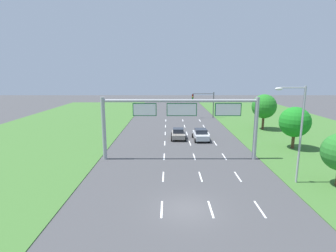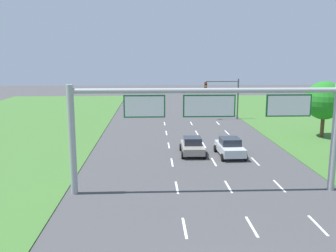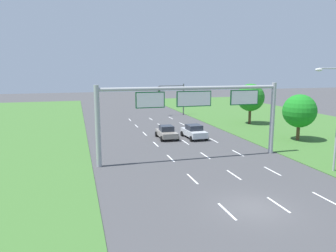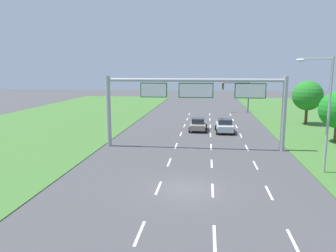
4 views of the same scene
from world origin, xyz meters
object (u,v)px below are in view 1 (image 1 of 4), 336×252
at_px(car_near_red, 201,135).
at_px(sign_gantry, 182,116).
at_px(car_lead_silver, 178,134).
at_px(roadside_tree_mid, 295,122).
at_px(roadside_tree_far, 264,106).
at_px(street_lamp, 297,127).
at_px(traffic_light_mast, 205,100).

xyz_separation_m(car_near_red, sign_gantry, (-3.27, -8.62, 4.14)).
height_order(car_lead_silver, roadside_tree_mid, roadside_tree_mid).
xyz_separation_m(roadside_tree_mid, roadside_tree_far, (0.27, 11.61, 0.55)).
height_order(street_lamp, roadside_tree_far, street_lamp).
bearing_deg(roadside_tree_far, roadside_tree_mid, -91.31).
bearing_deg(car_lead_silver, roadside_tree_far, 24.63).
xyz_separation_m(car_lead_silver, street_lamp, (9.42, -15.95, 4.32)).
bearing_deg(roadside_tree_mid, roadside_tree_far, 88.69).
relative_size(traffic_light_mast, roadside_tree_far, 0.92).
distance_m(traffic_light_mast, roadside_tree_far, 14.76).
relative_size(sign_gantry, roadside_tree_mid, 3.19).
height_order(car_near_red, street_lamp, street_lamp).
distance_m(car_lead_silver, street_lamp, 19.02).
height_order(roadside_tree_mid, roadside_tree_far, roadside_tree_far).
bearing_deg(car_near_red, roadside_tree_far, 30.29).
bearing_deg(car_near_red, street_lamp, -69.47).
height_order(car_lead_silver, roadside_tree_far, roadside_tree_far).
relative_size(traffic_light_mast, street_lamp, 0.66).
distance_m(car_lead_silver, sign_gantry, 10.25).
bearing_deg(roadside_tree_mid, street_lamp, -115.25).
distance_m(car_near_red, roadside_tree_far, 13.98).
distance_m(traffic_light_mast, roadside_tree_mid, 25.09).
height_order(car_near_red, car_lead_silver, car_near_red).
bearing_deg(sign_gantry, traffic_light_mast, 77.10).
bearing_deg(street_lamp, traffic_light_mast, 95.08).
distance_m(sign_gantry, street_lamp, 11.54).
bearing_deg(car_lead_silver, roadside_tree_mid, -18.51).
height_order(sign_gantry, street_lamp, street_lamp).
relative_size(sign_gantry, traffic_light_mast, 3.08).
height_order(traffic_light_mast, roadside_tree_far, roadside_tree_far).
height_order(sign_gantry, traffic_light_mast, sign_gantry).
bearing_deg(roadside_tree_far, street_lamp, -103.45).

